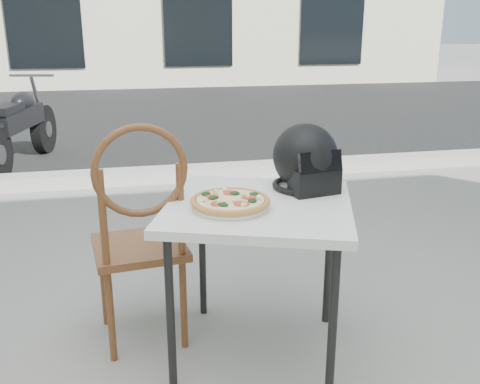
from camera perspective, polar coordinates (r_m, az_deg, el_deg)
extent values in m
plane|color=gray|center=(2.37, -7.91, -19.06)|extent=(80.00, 80.00, 0.00)
cube|color=black|center=(9.02, -11.55, 7.99)|extent=(30.00, 8.00, 0.00)
cube|color=#ADA9A1|center=(5.09, -10.68, 1.71)|extent=(30.00, 0.25, 0.12)
cube|color=black|center=(12.99, -20.23, 17.12)|extent=(1.60, 0.08, 2.20)
cube|color=black|center=(13.02, -4.49, 18.07)|extent=(1.60, 0.08, 2.20)
cube|color=black|center=(13.86, 9.84, 17.83)|extent=(1.60, 0.08, 2.20)
cube|color=white|center=(2.20, 2.04, -1.56)|extent=(0.95, 0.95, 0.04)
cylinder|color=black|center=(2.12, -7.43, -12.98)|extent=(0.04, 0.04, 0.67)
cylinder|color=black|center=(2.06, 9.85, -14.03)|extent=(0.04, 0.04, 0.67)
cylinder|color=black|center=(2.65, -4.04, -6.40)|extent=(0.04, 0.04, 0.67)
cylinder|color=black|center=(2.61, 9.41, -7.04)|extent=(0.04, 0.04, 0.67)
cylinder|color=silver|center=(2.11, -1.04, -1.62)|extent=(0.37, 0.37, 0.01)
torus|color=silver|center=(2.11, -1.04, -1.47)|extent=(0.38, 0.38, 0.02)
cylinder|color=#C48747|center=(2.11, -1.04, -1.10)|extent=(0.34, 0.34, 0.01)
torus|color=#C48747|center=(2.10, -1.04, -0.93)|extent=(0.35, 0.35, 0.02)
cylinder|color=#B51614|center=(2.10, -1.04, -0.90)|extent=(0.31, 0.31, 0.00)
cylinder|color=beige|center=(2.10, -1.04, -0.82)|extent=(0.30, 0.30, 0.00)
cylinder|color=red|center=(2.12, 0.98, -0.54)|extent=(0.07, 0.07, 0.00)
cylinder|color=red|center=(2.18, -1.01, -0.08)|extent=(0.07, 0.07, 0.00)
cylinder|color=red|center=(2.12, -3.05, -0.54)|extent=(0.07, 0.07, 0.00)
cylinder|color=red|center=(2.04, -2.31, -1.25)|extent=(0.07, 0.07, 0.00)
cylinder|color=red|center=(2.04, 0.17, -1.25)|extent=(0.07, 0.07, 0.00)
ellipsoid|color=black|center=(2.16, -0.58, -0.14)|extent=(0.05, 0.04, 0.01)
ellipsoid|color=black|center=(2.11, -2.86, -0.60)|extent=(0.06, 0.06, 0.01)
ellipsoid|color=black|center=(2.07, 1.31, -0.91)|extent=(0.04, 0.05, 0.01)
ellipsoid|color=black|center=(2.03, -1.82, -1.34)|extent=(0.06, 0.06, 0.01)
ellipsoid|color=black|center=(2.15, 1.51, -0.22)|extent=(0.04, 0.04, 0.01)
ellipsoid|color=black|center=(2.16, -3.65, -0.18)|extent=(0.06, 0.06, 0.01)
cylinder|color=#F8F697|center=(2.07, -0.68, -0.83)|extent=(0.02, 0.03, 0.02)
cylinder|color=#F8F697|center=(2.17, -2.64, 0.02)|extent=(0.03, 0.03, 0.02)
cylinder|color=#F8F697|center=(2.12, 0.87, -0.42)|extent=(0.03, 0.03, 0.02)
cylinder|color=#F8F697|center=(2.20, -1.67, 0.26)|extent=(0.02, 0.02, 0.02)
cylinder|color=#F8F697|center=(2.02, 0.40, -1.34)|extent=(0.03, 0.03, 0.02)
cylinder|color=#F8F697|center=(2.08, -3.73, -0.82)|extent=(0.03, 0.03, 0.02)
cylinder|color=#F8F697|center=(2.10, 1.98, -0.57)|extent=(0.02, 0.02, 0.02)
cylinder|color=#F8F697|center=(2.04, -2.16, -1.11)|extent=(0.03, 0.03, 0.02)
ellipsoid|color=black|center=(2.36, 6.97, 3.79)|extent=(0.33, 0.34, 0.29)
cube|color=black|center=(2.31, 7.97, 1.17)|extent=(0.22, 0.14, 0.11)
torus|color=black|center=(2.39, 6.86, 0.75)|extent=(0.33, 0.33, 0.03)
cube|color=black|center=(2.25, 8.57, 3.21)|extent=(0.20, 0.07, 0.09)
cube|color=brown|center=(2.46, -10.69, -5.81)|extent=(0.44, 0.44, 0.03)
cylinder|color=brown|center=(2.72, -7.59, -8.62)|extent=(0.04, 0.04, 0.44)
cylinder|color=brown|center=(2.68, -14.33, -9.39)|extent=(0.04, 0.04, 0.44)
cylinder|color=brown|center=(2.44, -6.04, -11.73)|extent=(0.04, 0.04, 0.44)
cylinder|color=brown|center=(2.40, -13.63, -12.67)|extent=(0.04, 0.04, 0.44)
cylinder|color=brown|center=(2.25, -6.33, -2.08)|extent=(0.04, 0.04, 0.42)
cylinder|color=brown|center=(2.21, -14.39, -2.91)|extent=(0.04, 0.04, 0.42)
torus|color=brown|center=(2.17, -10.59, 2.20)|extent=(0.39, 0.08, 0.39)
cylinder|color=black|center=(6.55, -20.20, 6.31)|extent=(0.22, 0.56, 0.55)
cylinder|color=gray|center=(6.55, -20.20, 6.31)|extent=(0.16, 0.21, 0.18)
cube|color=black|center=(5.92, -22.47, 7.26)|extent=(0.36, 0.97, 0.20)
ellipsoid|color=black|center=(6.03, -22.16, 8.94)|extent=(0.28, 0.41, 0.20)
cube|color=black|center=(5.65, -23.65, 8.11)|extent=(0.27, 0.48, 0.07)
cylinder|color=gray|center=(6.44, -20.69, 8.73)|extent=(0.10, 0.30, 0.65)
cylinder|color=gray|center=(6.30, -21.35, 11.52)|extent=(0.47, 0.13, 0.03)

